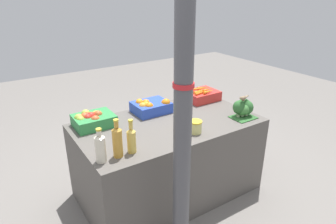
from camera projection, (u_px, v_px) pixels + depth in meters
name	position (u px, v px, depth m)	size (l,w,h in m)	color
ground_plane	(168.00, 190.00, 3.00)	(10.00, 10.00, 0.00)	slate
market_table	(168.00, 158.00, 2.86)	(1.64, 0.93, 0.75)	#56514C
support_pole	(183.00, 97.00, 1.79)	(0.13, 0.13, 2.54)	#4C4C51
apple_crate	(92.00, 119.00, 2.61)	(0.34, 0.27, 0.13)	#2D8442
orange_crate	(151.00, 106.00, 2.90)	(0.34, 0.27, 0.14)	#2847B7
carrot_crate	(202.00, 95.00, 3.22)	(0.34, 0.27, 0.13)	red
broccoli_pile	(243.00, 108.00, 2.80)	(0.22, 0.20, 0.17)	#2D602D
juice_bottle_cloudy	(100.00, 148.00, 2.06)	(0.08, 0.08, 0.26)	beige
juice_bottle_amber	(117.00, 141.00, 2.12)	(0.07, 0.07, 0.29)	gold
juice_bottle_golden	(131.00, 139.00, 2.18)	(0.07, 0.07, 0.26)	gold
pickle_jar	(195.00, 127.00, 2.50)	(0.11, 0.11, 0.11)	#D1CC75
sparrow_bird	(243.00, 98.00, 2.72)	(0.14, 0.05, 0.05)	#4C3D2D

